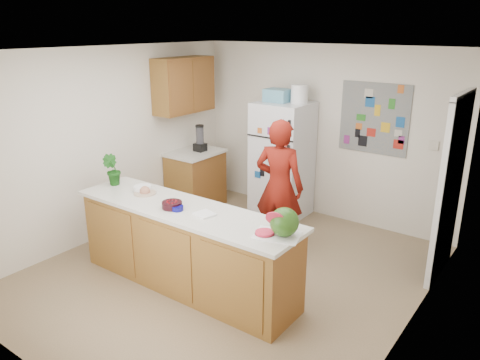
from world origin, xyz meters
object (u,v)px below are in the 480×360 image
Objects in this scene: refrigerator at (282,160)px; cherry_bowl at (172,205)px; person at (279,187)px; watermelon at (284,222)px.

refrigerator reaches higher than cherry_bowl.
person is (0.60, -1.05, -0.00)m from refrigerator.
watermelon is at bearing 3.91° from cherry_bowl.
refrigerator reaches higher than watermelon.
cherry_bowl is at bearing 62.06° from person.
watermelon is (0.86, -1.32, 0.22)m from person.
refrigerator reaches higher than person.
refrigerator is at bearing -70.78° from person.
person reaches higher than cherry_bowl.
person is 1.48m from cherry_bowl.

